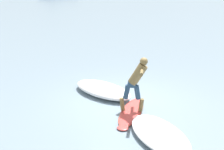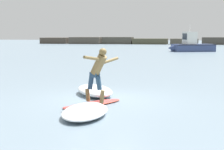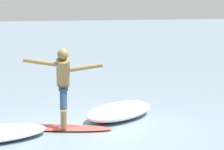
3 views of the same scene
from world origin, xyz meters
The scene contains 4 objects.
ground_plane centered at (0.00, 0.00, 0.00)m, with size 200.00×200.00×0.00m, color gray.
surfboard centered at (-0.18, -0.79, 0.04)m, with size 1.70×2.12×0.21m.
surfer centered at (-0.04, -0.81, 1.09)m, with size 1.01×1.54×1.70m.
wave_foam_at_tail centered at (-0.58, 0.88, 0.18)m, with size 2.12×2.59×0.35m.
Camera 3 is at (10.05, -5.39, 2.57)m, focal length 85.00 mm.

